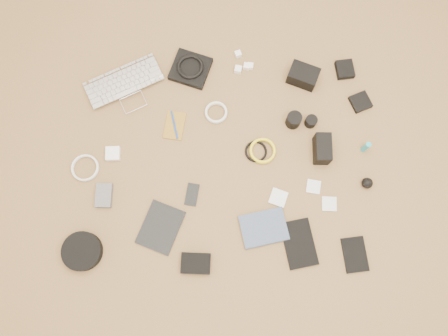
{
  "coord_description": "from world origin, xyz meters",
  "views": [
    {
      "loc": [
        -0.02,
        -0.5,
        1.96
      ],
      "look_at": [
        -0.01,
        -0.04,
        0.02
      ],
      "focal_mm": 35.0,
      "sensor_mm": 36.0,
      "label": 1
    }
  ],
  "objects_px": {
    "laptop": "(128,91)",
    "phone": "(192,195)",
    "dslr_camera": "(303,76)",
    "tablet": "(161,227)",
    "headphone_case": "(82,251)",
    "paperback": "(268,245)"
  },
  "relations": [
    {
      "from": "headphone_case",
      "to": "phone",
      "type": "bearing_deg",
      "value": 26.14
    },
    {
      "from": "laptop",
      "to": "headphone_case",
      "type": "height_order",
      "value": "headphone_case"
    },
    {
      "from": "tablet",
      "to": "laptop",
      "type": "bearing_deg",
      "value": 126.65
    },
    {
      "from": "headphone_case",
      "to": "laptop",
      "type": "bearing_deg",
      "value": 75.82
    },
    {
      "from": "dslr_camera",
      "to": "tablet",
      "type": "height_order",
      "value": "dslr_camera"
    },
    {
      "from": "dslr_camera",
      "to": "paperback",
      "type": "distance_m",
      "value": 0.81
    },
    {
      "from": "dslr_camera",
      "to": "tablet",
      "type": "xyz_separation_m",
      "value": [
        -0.69,
        -0.69,
        -0.03
      ]
    },
    {
      "from": "dslr_camera",
      "to": "laptop",
      "type": "bearing_deg",
      "value": -153.61
    },
    {
      "from": "dslr_camera",
      "to": "headphone_case",
      "type": "distance_m",
      "value": 1.29
    },
    {
      "from": "dslr_camera",
      "to": "tablet",
      "type": "bearing_deg",
      "value": -110.98
    },
    {
      "from": "laptop",
      "to": "dslr_camera",
      "type": "relative_size",
      "value": 2.69
    },
    {
      "from": "dslr_camera",
      "to": "headphone_case",
      "type": "bearing_deg",
      "value": -118.82
    },
    {
      "from": "phone",
      "to": "paperback",
      "type": "xyz_separation_m",
      "value": [
        0.33,
        -0.24,
        0.01
      ]
    },
    {
      "from": "tablet",
      "to": "headphone_case",
      "type": "bearing_deg",
      "value": -141.04
    },
    {
      "from": "phone",
      "to": "headphone_case",
      "type": "relative_size",
      "value": 0.6
    },
    {
      "from": "dslr_camera",
      "to": "phone",
      "type": "distance_m",
      "value": 0.77
    },
    {
      "from": "phone",
      "to": "headphone_case",
      "type": "xyz_separation_m",
      "value": [
        -0.48,
        -0.24,
        0.02
      ]
    },
    {
      "from": "phone",
      "to": "paperback",
      "type": "distance_m",
      "value": 0.41
    },
    {
      "from": "laptop",
      "to": "dslr_camera",
      "type": "xyz_separation_m",
      "value": [
        0.84,
        0.04,
        0.02
      ]
    },
    {
      "from": "laptop",
      "to": "phone",
      "type": "bearing_deg",
      "value": -83.79
    },
    {
      "from": "dslr_camera",
      "to": "phone",
      "type": "relative_size",
      "value": 1.33
    },
    {
      "from": "laptop",
      "to": "tablet",
      "type": "height_order",
      "value": "laptop"
    }
  ]
}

